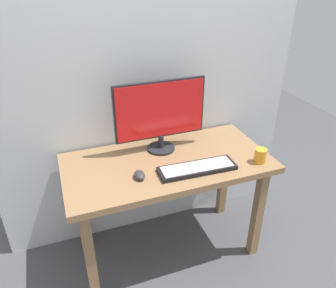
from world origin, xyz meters
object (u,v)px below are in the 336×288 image
(keyboard_primary, at_px, (197,168))
(monitor, at_px, (160,113))
(desk, at_px, (168,174))
(mouse, at_px, (139,175))
(coffee_mug, at_px, (260,156))

(keyboard_primary, bearing_deg, monitor, 110.44)
(desk, bearing_deg, monitor, 86.86)
(desk, xyz_separation_m, mouse, (-0.22, -0.12, 0.13))
(monitor, bearing_deg, mouse, -128.97)
(monitor, xyz_separation_m, mouse, (-0.23, -0.28, -0.24))
(monitor, bearing_deg, desk, -93.14)
(desk, height_order, mouse, mouse)
(mouse, relative_size, coffee_mug, 1.02)
(desk, distance_m, mouse, 0.28)
(monitor, distance_m, coffee_mug, 0.68)
(desk, xyz_separation_m, keyboard_primary, (0.13, -0.16, 0.12))
(mouse, height_order, coffee_mug, coffee_mug)
(coffee_mug, bearing_deg, desk, 158.09)
(mouse, distance_m, coffee_mug, 0.76)
(coffee_mug, bearing_deg, monitor, 144.52)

